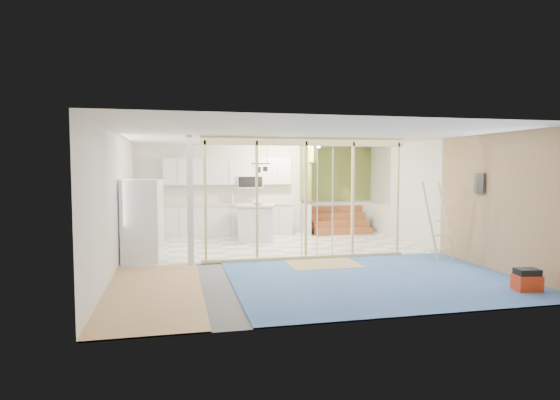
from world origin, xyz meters
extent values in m
cube|color=slate|center=(0.00, 0.00, 0.00)|extent=(7.00, 8.00, 0.01)
cube|color=white|center=(0.00, 0.00, 2.60)|extent=(7.00, 8.00, 0.01)
cube|color=silver|center=(0.00, 4.00, 1.30)|extent=(7.00, 0.01, 2.60)
cube|color=silver|center=(0.00, -4.00, 1.30)|extent=(7.00, 0.01, 2.60)
cube|color=silver|center=(-3.50, 0.00, 1.30)|extent=(0.01, 8.00, 2.60)
cube|color=silver|center=(3.50, 0.00, 1.30)|extent=(0.01, 8.00, 2.60)
cube|color=white|center=(0.00, 2.00, 0.01)|extent=(7.00, 4.00, 0.02)
cube|color=#4973B3|center=(1.00, -2.00, 0.01)|extent=(5.00, 4.00, 0.02)
cube|color=tan|center=(-2.75, -2.00, 0.01)|extent=(1.50, 4.00, 0.02)
cube|color=tan|center=(0.50, -0.60, 0.02)|extent=(1.40, 1.00, 0.01)
cube|color=#E2D48A|center=(0.30, 0.00, 2.50)|extent=(4.40, 0.09, 0.18)
cube|color=#E2D48A|center=(0.30, 0.00, 0.05)|extent=(4.40, 0.09, 0.06)
cube|color=silver|center=(-2.10, 0.00, 1.30)|extent=(0.12, 0.14, 2.60)
cube|color=#E2D48A|center=(-1.80, 0.00, 1.30)|extent=(0.04, 0.09, 2.40)
cube|color=#E2D48A|center=(-0.75, 0.00, 1.30)|extent=(0.04, 0.09, 2.40)
cube|color=#E2D48A|center=(0.30, 0.00, 1.30)|extent=(0.05, 0.09, 2.40)
cube|color=#E2D48A|center=(1.35, 0.00, 1.30)|extent=(0.04, 0.09, 2.40)
cube|color=#E2D48A|center=(2.40, 0.00, 1.30)|extent=(0.04, 0.09, 2.40)
cylinder|color=silver|center=(0.20, -0.03, 1.22)|extent=(0.02, 0.02, 2.35)
cylinder|color=silver|center=(0.90, 0.02, 1.22)|extent=(0.02, 0.02, 2.35)
cylinder|color=silver|center=(0.55, 0.00, 1.22)|extent=(0.02, 0.02, 2.35)
cube|color=silver|center=(-0.90, 3.70, 0.44)|extent=(3.60, 0.60, 0.88)
cube|color=beige|center=(-0.90, 3.70, 0.91)|extent=(3.66, 0.64, 0.05)
cube|color=silver|center=(-3.20, 2.60, 0.44)|extent=(0.60, 1.60, 0.88)
cube|color=beige|center=(-3.20, 2.60, 0.91)|extent=(0.64, 1.64, 0.05)
cube|color=silver|center=(-0.90, 3.82, 1.85)|extent=(3.60, 0.34, 0.75)
cube|color=white|center=(-0.30, 3.78, 1.55)|extent=(0.72, 0.38, 0.36)
cube|color=black|center=(-0.30, 3.59, 1.55)|extent=(0.68, 0.02, 0.30)
cube|color=olive|center=(1.30, 3.55, 1.80)|extent=(0.10, 0.90, 1.60)
cube|color=white|center=(1.30, 3.55, 0.45)|extent=(0.10, 0.90, 0.90)
cube|color=olive|center=(1.30, 2.85, 2.35)|extent=(0.10, 0.50, 0.50)
cube|color=olive|center=(2.40, 3.97, 1.75)|extent=(2.20, 0.04, 1.60)
cube|color=white|center=(2.40, 3.97, 0.45)|extent=(2.20, 0.04, 0.90)
cube|color=#9C4E2D|center=(2.35, 3.20, 0.10)|extent=(1.70, 0.26, 0.20)
cube|color=#9C4E2D|center=(2.35, 3.46, 0.30)|extent=(1.70, 0.26, 0.20)
cube|color=#9C4E2D|center=(2.35, 3.72, 0.50)|extent=(1.70, 0.26, 0.20)
cube|color=#9C4E2D|center=(2.35, 3.98, 0.70)|extent=(1.70, 0.26, 0.20)
torus|color=black|center=(-0.30, 1.90, 2.05)|extent=(0.52, 0.52, 0.02)
cylinder|color=black|center=(-0.45, 1.90, 2.30)|extent=(0.01, 0.01, 0.50)
cylinder|color=black|center=(-0.15, 1.90, 2.30)|extent=(0.01, 0.01, 0.50)
cylinder|color=#35353A|center=(-0.40, 1.80, 1.90)|extent=(0.14, 0.14, 0.14)
cylinder|color=#35353A|center=(-0.18, 2.00, 1.92)|extent=(0.12, 0.12, 0.12)
cube|color=tan|center=(3.48, -2.00, 1.30)|extent=(0.02, 4.00, 2.60)
cube|color=#35353A|center=(3.43, -1.40, 1.65)|extent=(0.04, 0.30, 0.40)
cylinder|color=#FFEABF|center=(1.40, 3.00, 2.54)|extent=(0.32, 0.32, 0.08)
cube|color=white|center=(-3.05, 0.45, 0.86)|extent=(0.84, 0.81, 1.71)
cube|color=#35353A|center=(-2.69, 0.45, 0.86)|extent=(0.12, 0.68, 1.68)
cube|color=silver|center=(-0.32, 2.70, 0.45)|extent=(1.03, 1.03, 0.90)
cube|color=beige|center=(-0.32, 2.70, 0.95)|extent=(1.16, 1.16, 0.05)
imported|color=silver|center=(-0.25, 2.72, 1.01)|extent=(0.37, 0.37, 0.07)
imported|color=#ADB2C1|center=(-0.81, 3.69, 1.09)|extent=(0.13, 0.14, 0.31)
imported|color=silver|center=(-0.19, 3.74, 1.02)|extent=(0.10, 0.10, 0.17)
cube|color=#B92C11|center=(3.00, -3.25, 0.13)|extent=(0.42, 0.34, 0.27)
cube|color=black|center=(3.00, -3.25, 0.32)|extent=(0.38, 0.30, 0.10)
cube|color=beige|center=(2.80, -0.70, 0.84)|extent=(0.38, 0.17, 1.66)
cube|color=beige|center=(3.16, -0.70, 0.84)|extent=(0.38, 0.17, 1.66)
cube|color=beige|center=(3.03, -0.70, 0.23)|extent=(0.39, 0.17, 0.11)
cube|color=beige|center=(3.10, -0.70, 0.55)|extent=(0.39, 0.17, 0.11)
cube|color=beige|center=(3.16, -0.70, 0.87)|extent=(0.39, 0.17, 0.11)
cube|color=beige|center=(3.23, -0.70, 1.19)|extent=(0.39, 0.17, 0.11)
cube|color=beige|center=(3.30, -0.70, 1.50)|extent=(0.39, 0.17, 0.11)
camera|label=1|loc=(-2.41, -9.46, 1.96)|focal=30.00mm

